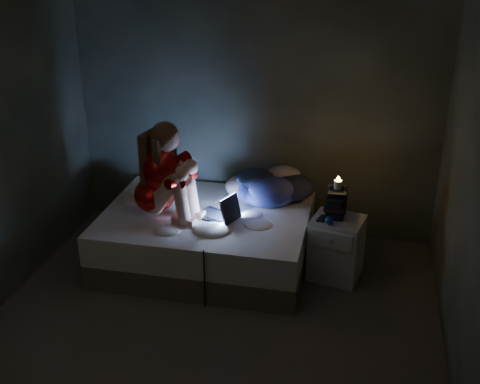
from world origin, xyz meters
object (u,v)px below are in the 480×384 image
(woman, at_px, (153,168))
(nightstand, at_px, (336,248))
(candle, at_px, (338,186))
(phone, at_px, (323,220))
(laptop, at_px, (217,205))
(bed, at_px, (206,237))

(woman, bearing_deg, nightstand, 15.50)
(candle, distance_m, phone, 0.33)
(laptop, height_order, phone, laptop)
(woman, height_order, laptop, woman)
(nightstand, bearing_deg, laptop, -164.50)
(bed, xyz_separation_m, laptop, (0.12, -0.07, 0.38))
(nightstand, bearing_deg, candle, 132.15)
(woman, xyz_separation_m, candle, (1.62, 0.16, -0.09))
(nightstand, distance_m, candle, 0.59)
(nightstand, xyz_separation_m, phone, (-0.13, -0.06, 0.29))
(phone, bearing_deg, woman, -173.03)
(candle, relative_size, phone, 0.57)
(woman, xyz_separation_m, laptop, (0.57, 0.04, -0.32))
(bed, height_order, woman, woman)
(bed, xyz_separation_m, woman, (-0.44, -0.11, 0.71))
(laptop, distance_m, phone, 0.96)
(laptop, xyz_separation_m, candle, (1.05, 0.12, 0.23))
(woman, bearing_deg, phone, 13.59)
(bed, height_order, nightstand, nightstand)
(laptop, distance_m, nightstand, 1.14)
(bed, distance_m, phone, 1.13)
(nightstand, bearing_deg, bed, -168.29)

